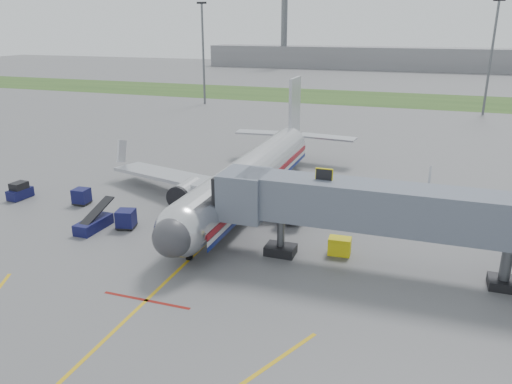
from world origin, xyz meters
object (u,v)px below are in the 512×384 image
(airliner, at_px, (251,175))
(baggage_tug, at_px, (20,191))
(belt_loader, at_px, (94,223))
(ramp_worker, at_px, (190,192))

(airliner, relative_size, baggage_tug, 14.61)
(airliner, bearing_deg, baggage_tug, -162.87)
(belt_loader, relative_size, ramp_worker, 2.83)
(belt_loader, bearing_deg, ramp_worker, 64.75)
(belt_loader, height_order, ramp_worker, belt_loader)
(baggage_tug, xyz_separation_m, belt_loader, (11.56, -4.12, -0.20))
(belt_loader, bearing_deg, baggage_tug, 160.36)
(baggage_tug, bearing_deg, ramp_worker, 17.70)
(airliner, relative_size, ramp_worker, 23.19)
(airliner, height_order, ramp_worker, airliner)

